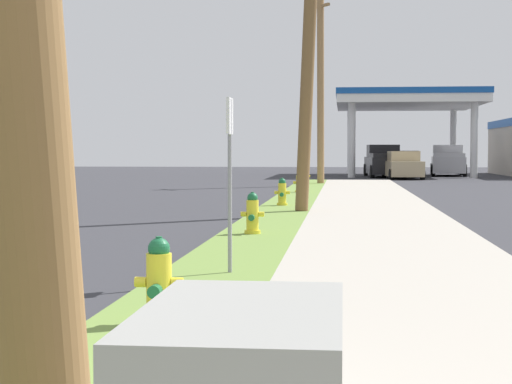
% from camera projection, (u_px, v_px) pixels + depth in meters
% --- Properties ---
extents(fire_hydrant_nearest, '(0.42, 0.38, 0.74)m').
position_uv_depth(fire_hydrant_nearest, '(159.00, 285.00, 7.34)').
color(fire_hydrant_nearest, yellow).
rests_on(fire_hydrant_nearest, grass_verge).
extents(fire_hydrant_second, '(0.42, 0.38, 0.74)m').
position_uv_depth(fire_hydrant_second, '(252.00, 215.00, 15.22)').
color(fire_hydrant_second, yellow).
rests_on(fire_hydrant_second, grass_verge).
extents(fire_hydrant_third, '(0.42, 0.37, 0.74)m').
position_uv_depth(fire_hydrant_third, '(282.00, 193.00, 23.13)').
color(fire_hydrant_third, yellow).
rests_on(fire_hydrant_third, grass_verge).
extents(fire_hydrant_fourth, '(0.42, 0.37, 0.74)m').
position_uv_depth(fire_hydrant_fourth, '(299.00, 183.00, 30.50)').
color(fire_hydrant_fourth, yellow).
rests_on(fire_hydrant_fourth, grass_verge).
extents(fire_hydrant_fifth, '(0.42, 0.38, 0.74)m').
position_uv_depth(fire_hydrant_fifth, '(306.00, 176.00, 38.22)').
color(fire_hydrant_fifth, yellow).
rests_on(fire_hydrant_fifth, grass_verge).
extents(utility_pole_midground, '(1.28, 0.79, 8.02)m').
position_uv_depth(utility_pole_midground, '(309.00, 44.00, 20.89)').
color(utility_pole_midground, brown).
rests_on(utility_pole_midground, grass_verge).
extents(utility_pole_background, '(0.89, 1.22, 8.62)m').
position_uv_depth(utility_pole_background, '(321.00, 87.00, 38.77)').
color(utility_pole_background, '#937047').
rests_on(utility_pole_background, grass_verge).
extents(street_sign_post, '(0.05, 0.36, 2.12)m').
position_uv_depth(street_sign_post, '(230.00, 148.00, 10.32)').
color(street_sign_post, gray).
rests_on(street_sign_post, grass_verge).
extents(car_tan_by_near_pump, '(2.19, 4.61, 1.57)m').
position_uv_depth(car_tan_by_near_pump, '(403.00, 166.00, 48.31)').
color(car_tan_by_near_pump, tan).
rests_on(car_tan_by_near_pump, ground).
extents(truck_black_at_forecourt, '(2.42, 5.51, 1.97)m').
position_uv_depth(truck_black_at_forecourt, '(384.00, 162.00, 51.95)').
color(truck_black_at_forecourt, black).
rests_on(truck_black_at_forecourt, ground).
extents(truck_silver_on_apron, '(2.54, 5.55, 1.97)m').
position_uv_depth(truck_silver_on_apron, '(448.00, 161.00, 54.59)').
color(truck_silver_on_apron, '#BCBCC1').
rests_on(truck_silver_on_apron, ground).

